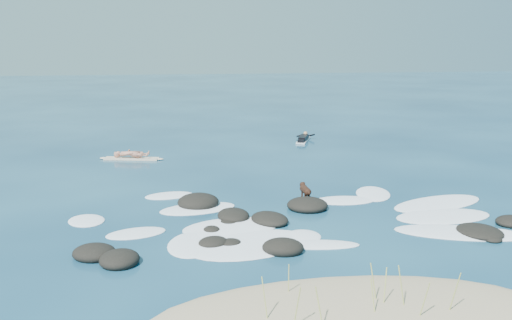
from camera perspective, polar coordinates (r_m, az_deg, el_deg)
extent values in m
plane|color=#0A2642|center=(19.88, 2.27, -4.88)|extent=(160.00, 160.00, 0.00)
cylinder|color=#A6AE54|center=(12.58, 14.36, -12.38)|extent=(0.20, 0.08, 1.04)
cylinder|color=#A6AE54|center=(12.21, 11.65, -13.51)|extent=(0.12, 0.15, 0.86)
cylinder|color=#A6AE54|center=(12.72, 11.69, -12.10)|extent=(0.20, 0.06, 0.99)
cylinder|color=#A6AE54|center=(11.40, 4.08, -14.71)|extent=(0.12, 0.23, 1.03)
cylinder|color=#A6AE54|center=(12.24, 16.45, -13.50)|extent=(0.13, 0.23, 0.93)
cylinder|color=#A6AE54|center=(12.94, 3.28, -11.93)|extent=(0.05, 0.11, 0.79)
cylinder|color=#A6AE54|center=(12.66, 12.77, -12.47)|extent=(0.14, 0.21, 0.90)
cylinder|color=#A6AE54|center=(11.74, 0.90, -13.91)|extent=(0.15, 0.13, 1.02)
cylinder|color=#A6AE54|center=(11.48, 6.41, -14.76)|extent=(0.19, 0.18, 0.96)
cylinder|color=#A6AE54|center=(12.67, 19.21, -12.58)|extent=(0.14, 0.20, 1.02)
ellipsoid|color=black|center=(19.90, 5.16, -4.52)|extent=(1.48, 1.46, 0.51)
ellipsoid|color=black|center=(15.55, -13.49, -9.66)|extent=(1.24, 1.32, 0.46)
ellipsoid|color=black|center=(20.24, -5.80, -4.20)|extent=(1.49, 1.48, 0.58)
ellipsoid|color=black|center=(16.47, -4.30, -8.23)|extent=(1.00, 0.89, 0.33)
ellipsoid|color=black|center=(18.79, -2.28, -5.57)|extent=(1.11, 1.36, 0.40)
ellipsoid|color=black|center=(18.39, 1.38, -5.95)|extent=(1.58, 1.73, 0.41)
ellipsoid|color=black|center=(16.17, -15.87, -8.93)|extent=(1.48, 1.39, 0.47)
ellipsoid|color=black|center=(16.49, -2.60, -8.28)|extent=(0.75, 0.69, 0.21)
ellipsoid|color=black|center=(18.13, 22.64, -7.35)|extent=(0.55, 0.51, 0.19)
ellipsoid|color=black|center=(18.34, -2.72, -6.22)|extent=(0.58, 0.67, 0.14)
ellipsoid|color=black|center=(19.90, 24.25, -5.66)|extent=(1.23, 1.12, 0.38)
ellipsoid|color=black|center=(18.59, 21.47, -6.68)|extent=(1.57, 1.73, 0.33)
ellipsoid|color=black|center=(18.77, 0.37, -5.77)|extent=(0.66, 0.61, 0.16)
ellipsoid|color=black|center=(17.62, -4.46, -6.96)|extent=(0.57, 0.60, 0.22)
ellipsoid|color=black|center=(15.94, 2.72, -8.74)|extent=(1.39, 1.25, 0.50)
ellipsoid|color=white|center=(18.51, 19.80, -6.86)|extent=(4.24, 2.64, 0.12)
ellipsoid|color=white|center=(17.76, -11.91, -7.19)|extent=(2.04, 1.48, 0.12)
ellipsoid|color=white|center=(17.99, -2.34, -6.68)|extent=(3.51, 2.40, 0.12)
ellipsoid|color=white|center=(21.07, 8.81, -4.02)|extent=(2.32, 1.33, 0.12)
ellipsoid|color=white|center=(19.93, -5.84, -4.86)|extent=(2.95, 1.98, 0.12)
ellipsoid|color=white|center=(22.17, 11.62, -3.32)|extent=(1.86, 2.50, 0.12)
ellipsoid|color=white|center=(19.34, -16.59, -5.84)|extent=(1.53, 1.71, 0.12)
ellipsoid|color=white|center=(16.55, 5.93, -8.42)|extent=(2.67, 1.20, 0.12)
ellipsoid|color=white|center=(21.47, 17.72, -4.15)|extent=(4.21, 2.85, 0.12)
ellipsoid|color=white|center=(17.00, -4.99, -7.84)|extent=(1.07, 1.47, 0.12)
ellipsoid|color=white|center=(16.59, -6.32, -8.38)|extent=(1.80, 2.45, 0.12)
ellipsoid|color=white|center=(21.69, -8.68, -3.55)|extent=(1.99, 1.38, 0.12)
ellipsoid|color=white|center=(17.20, 4.78, -7.60)|extent=(1.11, 1.24, 0.12)
ellipsoid|color=white|center=(16.48, -0.56, -8.44)|extent=(4.23, 3.33, 0.12)
ellipsoid|color=white|center=(19.98, 18.22, -5.37)|extent=(3.48, 1.94, 0.12)
ellipsoid|color=white|center=(20.71, 4.89, -4.20)|extent=(1.10, 0.90, 0.12)
cube|color=beige|center=(28.56, -12.34, 0.14)|extent=(2.71, 1.14, 0.09)
ellipsoid|color=beige|center=(28.21, -9.76, 0.10)|extent=(0.59, 0.42, 0.10)
ellipsoid|color=beige|center=(28.96, -14.86, 0.18)|extent=(0.59, 0.42, 0.10)
imported|color=#B2745E|center=(28.39, -12.42, 1.93)|extent=(0.55, 0.71, 1.73)
cube|color=silver|center=(33.08, 4.75, 1.97)|extent=(1.33, 2.28, 0.08)
ellipsoid|color=silver|center=(34.18, 5.04, 2.29)|extent=(0.44, 0.56, 0.08)
cube|color=black|center=(33.05, 4.76, 2.23)|extent=(0.90, 1.43, 0.23)
sphere|color=tan|center=(33.81, 4.97, 2.66)|extent=(0.31, 0.31, 0.24)
cylinder|color=black|center=(34.03, 4.52, 2.50)|extent=(0.57, 0.10, 0.25)
cylinder|color=black|center=(33.94, 5.48, 2.46)|extent=(0.46, 0.47, 0.25)
cube|color=black|center=(32.31, 4.55, 1.94)|extent=(0.54, 0.65, 0.14)
cylinder|color=black|center=(20.49, 4.98, -3.02)|extent=(0.29, 0.57, 0.27)
sphere|color=black|center=(20.73, 4.79, -2.85)|extent=(0.30, 0.30, 0.28)
sphere|color=black|center=(20.26, 5.18, -3.20)|extent=(0.27, 0.27, 0.26)
sphere|color=black|center=(20.86, 4.67, -2.48)|extent=(0.21, 0.21, 0.20)
cone|color=black|center=(20.97, 4.58, -2.43)|extent=(0.11, 0.13, 0.11)
cone|color=black|center=(20.81, 4.54, -2.27)|extent=(0.10, 0.07, 0.10)
cone|color=black|center=(20.84, 4.82, -2.26)|extent=(0.10, 0.07, 0.10)
cylinder|color=black|center=(20.73, 4.62, -3.68)|extent=(0.07, 0.07, 0.37)
cylinder|color=black|center=(20.77, 5.01, -3.65)|extent=(0.07, 0.07, 0.37)
cylinder|color=black|center=(20.37, 4.92, -3.96)|extent=(0.07, 0.07, 0.37)
cylinder|color=black|center=(20.41, 5.31, -3.94)|extent=(0.07, 0.07, 0.37)
cylinder|color=black|center=(20.13, 5.28, -3.16)|extent=(0.06, 0.27, 0.16)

